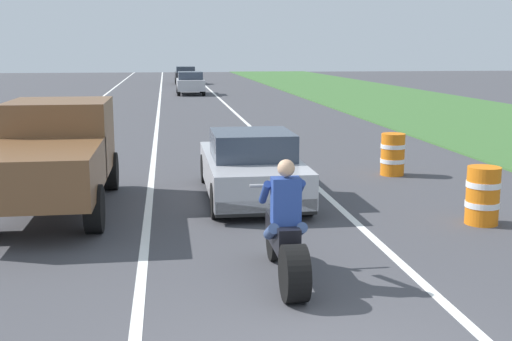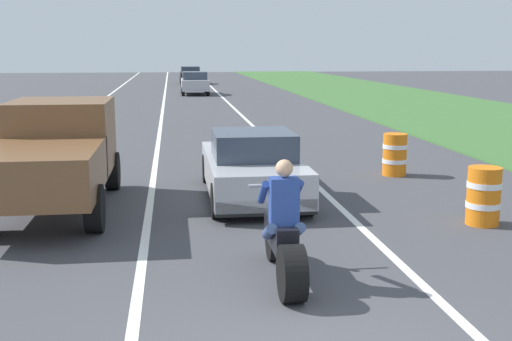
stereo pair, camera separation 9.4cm
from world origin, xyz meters
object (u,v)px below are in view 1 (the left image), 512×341
(motorcycle_with_rider, at_px, (286,239))
(distant_car_far_ahead, at_px, (190,83))
(distant_car_further_ahead, at_px, (185,75))
(pickup_truck_left_lane_brown, at_px, (53,152))
(construction_barrel_nearest, at_px, (483,195))
(construction_barrel_mid, at_px, (393,154))
(sports_car_silver, at_px, (251,167))

(motorcycle_with_rider, relative_size, distant_car_far_ahead, 0.55)
(distant_car_far_ahead, distance_m, distant_car_further_ahead, 13.30)
(pickup_truck_left_lane_brown, distance_m, construction_barrel_nearest, 7.70)
(distant_car_further_ahead, bearing_deg, construction_barrel_mid, -85.08)
(motorcycle_with_rider, xyz_separation_m, construction_barrel_mid, (3.86, 6.81, -0.09))
(motorcycle_with_rider, height_order, pickup_truck_left_lane_brown, pickup_truck_left_lane_brown)
(pickup_truck_left_lane_brown, distance_m, distant_car_further_ahead, 44.60)
(pickup_truck_left_lane_brown, bearing_deg, construction_barrel_nearest, -14.98)
(pickup_truck_left_lane_brown, height_order, distant_car_far_ahead, pickup_truck_left_lane_brown)
(pickup_truck_left_lane_brown, relative_size, distant_car_far_ahead, 1.20)
(sports_car_silver, height_order, pickup_truck_left_lane_brown, pickup_truck_left_lane_brown)
(pickup_truck_left_lane_brown, xyz_separation_m, distant_car_further_ahead, (3.79, 44.43, -0.33))
(sports_car_silver, xyz_separation_m, distant_car_far_ahead, (-0.05, 30.59, 0.14))
(construction_barrel_mid, height_order, distant_car_further_ahead, distant_car_further_ahead)
(motorcycle_with_rider, height_order, distant_car_far_ahead, motorcycle_with_rider)
(pickup_truck_left_lane_brown, height_order, construction_barrel_nearest, pickup_truck_left_lane_brown)
(motorcycle_with_rider, xyz_separation_m, pickup_truck_left_lane_brown, (-3.54, 4.36, 0.51))
(construction_barrel_mid, distance_m, distant_car_far_ahead, 28.92)
(motorcycle_with_rider, distance_m, construction_barrel_nearest, 4.54)
(pickup_truck_left_lane_brown, bearing_deg, sports_car_silver, 8.22)
(construction_barrel_nearest, bearing_deg, motorcycle_with_rider, -148.53)
(motorcycle_with_rider, distance_m, sports_car_silver, 4.90)
(construction_barrel_mid, xyz_separation_m, distant_car_far_ahead, (-3.71, 28.68, 0.27))
(motorcycle_with_rider, relative_size, construction_barrel_nearest, 2.21)
(sports_car_silver, bearing_deg, distant_car_far_ahead, 90.10)
(motorcycle_with_rider, height_order, construction_barrel_mid, motorcycle_with_rider)
(motorcycle_with_rider, relative_size, construction_barrel_mid, 2.21)
(sports_car_silver, relative_size, distant_car_further_ahead, 1.08)
(construction_barrel_mid, bearing_deg, distant_car_further_ahead, 94.92)
(distant_car_further_ahead, bearing_deg, construction_barrel_nearest, -85.53)
(motorcycle_with_rider, height_order, construction_barrel_nearest, motorcycle_with_rider)
(construction_barrel_mid, bearing_deg, construction_barrel_nearest, -89.76)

